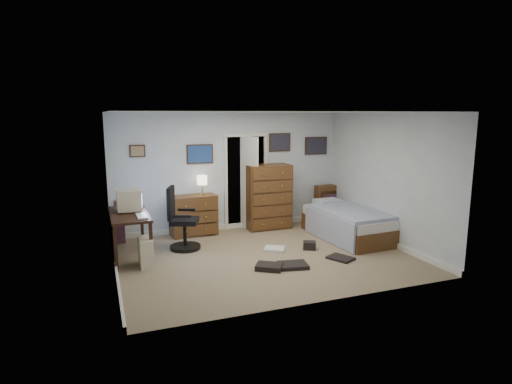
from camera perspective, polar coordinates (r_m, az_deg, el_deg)
floor at (r=7.62m, az=1.07°, el=-8.60°), size 5.00×4.00×0.02m
computer_desk at (r=7.70m, az=-17.23°, el=-4.08°), size 0.65×1.38×0.79m
crt_monitor at (r=7.77m, az=-16.59°, el=-1.06°), size 0.42×0.38×0.38m
keyboard at (r=7.33m, az=-15.01°, el=-3.11°), size 0.16×0.42×0.03m
pc_tower at (r=7.29m, az=-14.47°, el=-7.78°), size 0.22×0.45×0.47m
office_chair at (r=8.00m, az=-9.96°, el=-4.38°), size 0.73×0.73×1.17m
media_stack at (r=8.68m, az=-17.73°, el=-3.81°), size 0.18×0.18×0.83m
low_dresser at (r=8.90m, az=-8.36°, el=-3.08°), size 0.96×0.53×0.83m
table_lamp at (r=8.81m, az=-7.21°, el=1.50°), size 0.22×0.22×0.40m
doorway at (r=9.57m, az=-1.97°, el=1.57°), size 0.96×1.12×2.05m
tall_dresser at (r=9.29m, az=1.56°, el=-0.61°), size 0.96×0.57×1.40m
headboard_bookcase at (r=10.19m, az=10.33°, el=-1.23°), size 0.95×0.29×0.84m
bed at (r=8.81m, az=12.06°, el=-4.05°), size 1.17×2.04×0.65m
wall_posters at (r=9.28m, az=-0.11°, el=5.93°), size 4.38×0.04×0.60m
floor_clutter at (r=7.40m, az=4.99°, el=-8.83°), size 1.83×1.35×0.15m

